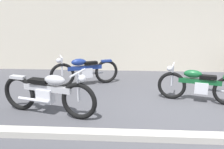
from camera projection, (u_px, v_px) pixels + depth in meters
name	position (u px, v px, depth m)	size (l,w,h in m)	color
ground_plane	(186.00, 111.00, 5.35)	(40.00, 40.00, 0.00)	#47474C
building_wall	(165.00, 30.00, 8.49)	(18.00, 0.30, 2.93)	beige
curb_strip	(203.00, 138.00, 4.13)	(18.00, 0.24, 0.12)	#B7B2A8
motorcycle_green	(199.00, 85.00, 5.77)	(1.93, 0.76, 0.89)	black
motorcycle_silver	(48.00, 93.00, 5.06)	(2.18, 0.84, 1.00)	black
motorcycle_blue	(84.00, 71.00, 7.04)	(1.91, 0.95, 0.91)	black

